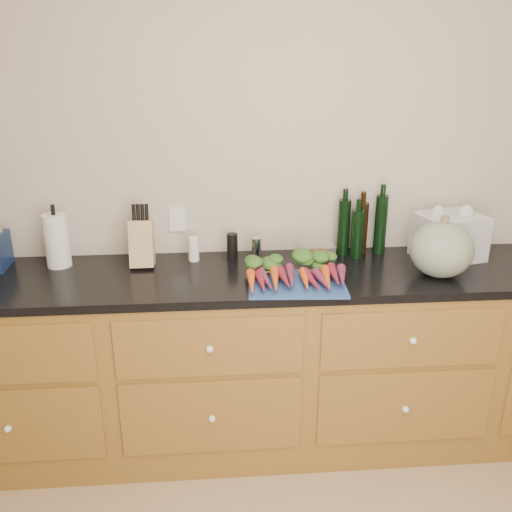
{
  "coord_description": "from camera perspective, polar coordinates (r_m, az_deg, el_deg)",
  "views": [
    {
      "loc": [
        -0.42,
        -1.19,
        1.96
      ],
      "look_at": [
        -0.23,
        1.2,
        1.06
      ],
      "focal_mm": 40.0,
      "sensor_mm": 36.0,
      "label": 1
    }
  ],
  "objects": [
    {
      "name": "carrots",
      "position": [
        2.59,
        3.95,
        -1.71
      ],
      "size": [
        0.45,
        0.33,
        0.06
      ],
      "color": "#DD561A",
      "rests_on": "cutting_board"
    },
    {
      "name": "squash",
      "position": [
        2.75,
        18.07,
        0.63
      ],
      "size": [
        0.29,
        0.29,
        0.26
      ],
      "primitive_type": "ellipsoid",
      "color": "slate",
      "rests_on": "countertop"
    },
    {
      "name": "grinder_pepper",
      "position": [
        2.83,
        -2.39,
        0.93
      ],
      "size": [
        0.05,
        0.05,
        0.13
      ],
      "primitive_type": "cylinder",
      "color": "black",
      "rests_on": "countertop"
    },
    {
      "name": "knife_block",
      "position": [
        2.8,
        -11.34,
        1.26
      ],
      "size": [
        0.11,
        0.11,
        0.22
      ],
      "primitive_type": "cube",
      "color": "tan",
      "rests_on": "countertop"
    },
    {
      "name": "canister_chrome",
      "position": [
        2.85,
        0.03,
        0.77
      ],
      "size": [
        0.05,
        0.05,
        0.11
      ],
      "primitive_type": "cylinder",
      "color": "white",
      "rests_on": "countertop"
    },
    {
      "name": "bottles",
      "position": [
        2.94,
        10.48,
        2.76
      ],
      "size": [
        0.25,
        0.13,
        0.3
      ],
      "color": "black",
      "rests_on": "countertop"
    },
    {
      "name": "cabinets",
      "position": [
        2.94,
        4.43,
        -10.4
      ],
      "size": [
        3.6,
        0.64,
        0.9
      ],
      "color": "brown",
      "rests_on": "ground"
    },
    {
      "name": "paper_towel",
      "position": [
        2.89,
        -19.29,
        1.46
      ],
      "size": [
        0.12,
        0.12,
        0.26
      ],
      "primitive_type": "cylinder",
      "color": "white",
      "rests_on": "countertop"
    },
    {
      "name": "wall_back",
      "position": [
        2.92,
        3.9,
        7.48
      ],
      "size": [
        4.1,
        0.05,
        2.6
      ],
      "primitive_type": "cube",
      "color": "beige",
      "rests_on": "ground"
    },
    {
      "name": "tomato_box",
      "position": [
        2.88,
        6.13,
        0.54
      ],
      "size": [
        0.16,
        0.13,
        0.08
      ],
      "primitive_type": "cube",
      "color": "white",
      "rests_on": "countertop"
    },
    {
      "name": "cutting_board",
      "position": [
        2.57,
        4.07,
        -2.75
      ],
      "size": [
        0.45,
        0.35,
        0.01
      ],
      "primitive_type": "cube",
      "rotation": [
        0.0,
        0.0,
        -0.06
      ],
      "color": "#26488C",
      "rests_on": "countertop"
    },
    {
      "name": "countertop",
      "position": [
        2.73,
        4.68,
        -1.88
      ],
      "size": [
        3.64,
        0.62,
        0.04
      ],
      "primitive_type": "cube",
      "color": "black",
      "rests_on": "cabinets"
    },
    {
      "name": "grinder_salt",
      "position": [
        2.84,
        -6.26,
        0.69
      ],
      "size": [
        0.05,
        0.05,
        0.12
      ],
      "primitive_type": "cylinder",
      "color": "white",
      "rests_on": "countertop"
    },
    {
      "name": "grocery_bag",
      "position": [
        3.0,
        18.75,
        1.86
      ],
      "size": [
        0.36,
        0.31,
        0.22
      ],
      "primitive_type": null,
      "rotation": [
        0.0,
        0.0,
        0.25
      ],
      "color": "silver",
      "rests_on": "countertop"
    }
  ]
}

